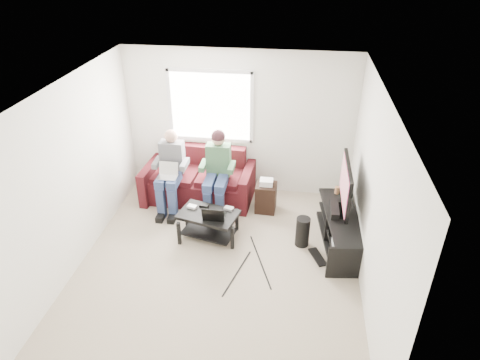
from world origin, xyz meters
name	(u,v)px	position (x,y,z in m)	size (l,w,h in m)	color
floor	(218,266)	(0.00, 0.00, 0.00)	(4.50, 4.50, 0.00)	#B8A28F
ceiling	(212,93)	(0.00, 0.00, 2.60)	(4.50, 4.50, 0.00)	white
wall_back	(239,124)	(0.00, 2.25, 1.30)	(4.50, 4.50, 0.00)	silver
wall_front	(165,326)	(0.00, -2.25, 1.30)	(4.50, 4.50, 0.00)	silver
wall_left	(70,179)	(-2.00, 0.00, 1.30)	(4.50, 4.50, 0.00)	silver
wall_right	(373,201)	(2.00, 0.00, 1.30)	(4.50, 4.50, 0.00)	silver
window	(210,106)	(-0.50, 2.23, 1.60)	(1.48, 0.04, 1.28)	white
sofa	(199,181)	(-0.66, 1.82, 0.33)	(1.95, 1.00, 0.90)	#471118
person_left	(170,168)	(-1.06, 1.47, 0.76)	(0.40, 0.71, 1.37)	#32496F
person_right	(217,167)	(-0.26, 1.50, 0.82)	(0.40, 0.71, 1.42)	#32496F
laptop_silver	(167,174)	(-1.06, 1.29, 0.74)	(0.32, 0.22, 0.24)	silver
coffee_table	(208,220)	(-0.26, 0.68, 0.33)	(0.99, 0.74, 0.44)	black
laptop_black	(214,210)	(-0.14, 0.60, 0.56)	(0.34, 0.24, 0.24)	black
controller_a	(192,207)	(-0.54, 0.80, 0.46)	(0.14, 0.09, 0.04)	silver
controller_b	(204,205)	(-0.36, 0.86, 0.46)	(0.14, 0.09, 0.04)	black
controller_c	(229,208)	(0.04, 0.83, 0.46)	(0.14, 0.09, 0.04)	gray
tv_stand	(340,231)	(1.77, 0.79, 0.23)	(0.66, 1.63, 0.53)	black
tv	(346,186)	(1.77, 0.89, 0.98)	(0.12, 1.10, 0.81)	black
soundbar	(334,208)	(1.65, 0.89, 0.58)	(0.12, 0.50, 0.10)	black
drink_cup	(337,190)	(1.72, 1.42, 0.59)	(0.08, 0.08, 0.12)	#9F6A44
console_white	(343,243)	(1.77, 0.39, 0.31)	(0.30, 0.22, 0.06)	silver
console_grey	(340,216)	(1.77, 1.09, 0.32)	(0.34, 0.26, 0.08)	gray
console_black	(341,229)	(1.77, 0.74, 0.31)	(0.38, 0.30, 0.07)	black
subwoofer	(303,232)	(1.20, 0.68, 0.24)	(0.21, 0.21, 0.48)	black
keyboard_floor	(318,257)	(1.44, 0.40, 0.01)	(0.14, 0.41, 0.02)	black
end_table	(266,197)	(0.56, 1.56, 0.27)	(0.34, 0.34, 0.61)	black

